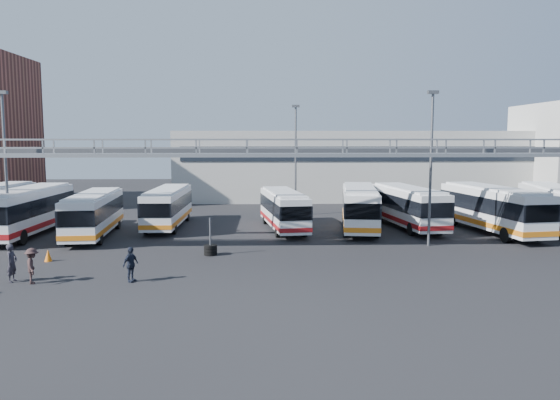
{
  "coord_description": "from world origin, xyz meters",
  "views": [
    {
      "loc": [
        0.95,
        -28.51,
        7.05
      ],
      "look_at": [
        2.04,
        6.0,
        3.22
      ],
      "focal_mm": 35.0,
      "sensor_mm": 36.0,
      "label": 1
    }
  ],
  "objects_px": {
    "bus_2": "(94,212)",
    "bus_5": "(284,208)",
    "light_pole_left": "(5,160)",
    "pedestrian_c": "(32,266)",
    "bus_8": "(493,208)",
    "bus_7": "(408,205)",
    "tire_stack": "(210,249)",
    "light_pole_back": "(296,154)",
    "pedestrian_a": "(12,263)",
    "bus_3": "(168,206)",
    "bus_1": "(27,209)",
    "pedestrian_d": "(131,265)",
    "light_pole_mid": "(431,160)",
    "cone_right": "(48,255)",
    "bus_9": "(555,206)",
    "bus_6": "(360,206)"
  },
  "relations": [
    {
      "from": "bus_2",
      "to": "bus_5",
      "type": "distance_m",
      "value": 14.17
    },
    {
      "from": "light_pole_left",
      "to": "pedestrian_c",
      "type": "bearing_deg",
      "value": -60.5
    },
    {
      "from": "bus_2",
      "to": "light_pole_left",
      "type": "bearing_deg",
      "value": -149.85
    },
    {
      "from": "bus_5",
      "to": "bus_8",
      "type": "relative_size",
      "value": 0.87
    },
    {
      "from": "bus_7",
      "to": "tire_stack",
      "type": "height_order",
      "value": "bus_7"
    },
    {
      "from": "light_pole_back",
      "to": "bus_2",
      "type": "bearing_deg",
      "value": -144.97
    },
    {
      "from": "pedestrian_c",
      "to": "pedestrian_a",
      "type": "bearing_deg",
      "value": 50.01
    },
    {
      "from": "bus_3",
      "to": "tire_stack",
      "type": "relative_size",
      "value": 4.5
    },
    {
      "from": "bus_1",
      "to": "pedestrian_d",
      "type": "distance_m",
      "value": 17.29
    },
    {
      "from": "light_pole_mid",
      "to": "pedestrian_a",
      "type": "xyz_separation_m",
      "value": [
        -23.53,
        -8.56,
        -4.77
      ]
    },
    {
      "from": "bus_3",
      "to": "light_pole_mid",
      "type": "bearing_deg",
      "value": -23.49
    },
    {
      "from": "bus_7",
      "to": "cone_right",
      "type": "distance_m",
      "value": 26.63
    },
    {
      "from": "bus_1",
      "to": "tire_stack",
      "type": "height_order",
      "value": "bus_1"
    },
    {
      "from": "bus_1",
      "to": "bus_7",
      "type": "xyz_separation_m",
      "value": [
        28.87,
        2.57,
        -0.12
      ]
    },
    {
      "from": "light_pole_back",
      "to": "bus_9",
      "type": "relative_size",
      "value": 0.88
    },
    {
      "from": "bus_3",
      "to": "tire_stack",
      "type": "bearing_deg",
      "value": -67.22
    },
    {
      "from": "light_pole_back",
      "to": "bus_7",
      "type": "distance_m",
      "value": 12.12
    },
    {
      "from": "bus_6",
      "to": "bus_1",
      "type": "bearing_deg",
      "value": -167.67
    },
    {
      "from": "bus_7",
      "to": "tire_stack",
      "type": "xyz_separation_m",
      "value": [
        -14.79,
        -9.85,
        -1.43
      ]
    },
    {
      "from": "light_pole_left",
      "to": "light_pole_mid",
      "type": "relative_size",
      "value": 1.0
    },
    {
      "from": "light_pole_mid",
      "to": "bus_9",
      "type": "xyz_separation_m",
      "value": [
        11.73,
        5.95,
        -3.82
      ]
    },
    {
      "from": "light_pole_mid",
      "to": "bus_8",
      "type": "relative_size",
      "value": 0.86
    },
    {
      "from": "bus_9",
      "to": "pedestrian_c",
      "type": "xyz_separation_m",
      "value": [
        -34.1,
        -14.9,
        -1.02
      ]
    },
    {
      "from": "light_pole_mid",
      "to": "bus_1",
      "type": "bearing_deg",
      "value": 170.48
    },
    {
      "from": "light_pole_back",
      "to": "bus_9",
      "type": "bearing_deg",
      "value": -24.64
    },
    {
      "from": "bus_8",
      "to": "pedestrian_a",
      "type": "distance_m",
      "value": 32.67
    },
    {
      "from": "pedestrian_d",
      "to": "cone_right",
      "type": "bearing_deg",
      "value": 79.23
    },
    {
      "from": "bus_5",
      "to": "pedestrian_d",
      "type": "distance_m",
      "value": 17.57
    },
    {
      "from": "bus_8",
      "to": "pedestrian_c",
      "type": "distance_m",
      "value": 31.78
    },
    {
      "from": "light_pole_left",
      "to": "pedestrian_d",
      "type": "distance_m",
      "value": 15.05
    },
    {
      "from": "bus_2",
      "to": "bus_7",
      "type": "relative_size",
      "value": 0.97
    },
    {
      "from": "bus_6",
      "to": "light_pole_left",
      "type": "bearing_deg",
      "value": -159.07
    },
    {
      "from": "light_pole_back",
      "to": "cone_right",
      "type": "relative_size",
      "value": 14.72
    },
    {
      "from": "bus_3",
      "to": "bus_5",
      "type": "relative_size",
      "value": 1.01
    },
    {
      "from": "bus_2",
      "to": "bus_5",
      "type": "relative_size",
      "value": 1.04
    },
    {
      "from": "light_pole_mid",
      "to": "bus_6",
      "type": "bearing_deg",
      "value": 117.45
    },
    {
      "from": "bus_6",
      "to": "bus_9",
      "type": "distance_m",
      "value": 15.21
    },
    {
      "from": "bus_5",
      "to": "bus_8",
      "type": "xyz_separation_m",
      "value": [
        15.71,
        -1.99,
        0.26
      ]
    },
    {
      "from": "bus_5",
      "to": "cone_right",
      "type": "bearing_deg",
      "value": -150.75
    },
    {
      "from": "bus_3",
      "to": "bus_6",
      "type": "height_order",
      "value": "bus_6"
    },
    {
      "from": "light_pole_mid",
      "to": "bus_3",
      "type": "height_order",
      "value": "light_pole_mid"
    },
    {
      "from": "bus_2",
      "to": "bus_6",
      "type": "relative_size",
      "value": 0.94
    },
    {
      "from": "bus_1",
      "to": "bus_7",
      "type": "distance_m",
      "value": 28.98
    },
    {
      "from": "light_pole_left",
      "to": "light_pole_back",
      "type": "xyz_separation_m",
      "value": [
        20.0,
        14.0,
        0.0
      ]
    },
    {
      "from": "pedestrian_a",
      "to": "cone_right",
      "type": "bearing_deg",
      "value": 3.79
    },
    {
      "from": "bus_2",
      "to": "cone_right",
      "type": "relative_size",
      "value": 15.4
    },
    {
      "from": "bus_3",
      "to": "bus_8",
      "type": "relative_size",
      "value": 0.88
    },
    {
      "from": "bus_2",
      "to": "bus_8",
      "type": "relative_size",
      "value": 0.9
    },
    {
      "from": "bus_2",
      "to": "bus_8",
      "type": "height_order",
      "value": "bus_8"
    },
    {
      "from": "tire_stack",
      "to": "bus_3",
      "type": "bearing_deg",
      "value": 112.19
    }
  ]
}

